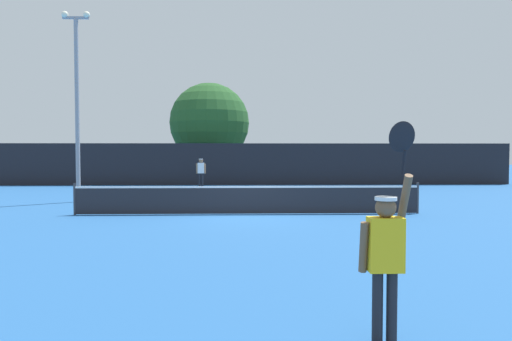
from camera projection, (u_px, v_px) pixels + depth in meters
name	position (u px, v px, depth m)	size (l,w,h in m)	color
ground_plane	(248.00, 214.00, 15.91)	(120.00, 120.00, 0.00)	#235693
tennis_net	(248.00, 199.00, 15.89)	(11.77, 0.08, 1.07)	#232328
perimeter_fence	(245.00, 164.00, 29.98)	(34.54, 0.12, 2.67)	black
player_serving	(386.00, 247.00, 5.14)	(0.67, 0.39, 2.48)	yellow
player_receiving	(201.00, 170.00, 27.75)	(0.57, 0.25, 1.71)	white
tennis_ball	(190.00, 205.00, 18.21)	(0.07, 0.07, 0.07)	#CCE033
light_pole	(77.00, 94.00, 19.66)	(1.18, 0.28, 8.01)	gray
large_tree	(209.00, 123.00, 34.40)	(5.85, 5.85, 7.19)	brown
parked_car_near	(275.00, 170.00, 35.15)	(2.10, 4.29, 1.69)	white
parked_car_mid	(328.00, 169.00, 37.24)	(2.14, 4.30, 1.69)	white
parked_car_far	(373.00, 169.00, 36.22)	(2.26, 4.35, 1.69)	#B7B7BC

